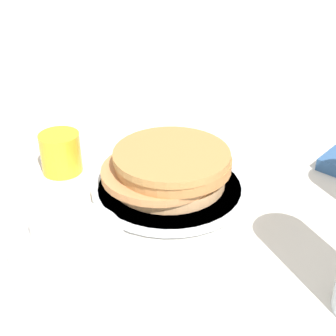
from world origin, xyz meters
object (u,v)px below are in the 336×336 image
Objects in this scene: pancake_stack at (169,167)px; cream_jug at (69,267)px; juice_glass at (61,153)px; plate at (168,187)px.

cream_jug is at bearing -155.60° from pancake_stack.
plate is at bearing -60.73° from juice_glass.
cream_jug is at bearing -155.67° from plate.
cream_jug reaches higher than juice_glass.
juice_glass is at bearing 62.37° from cream_jug.
plate is 1.92× the size of cream_jug.
pancake_stack is (0.00, 0.00, 0.03)m from plate.
pancake_stack is 0.18m from juice_glass.
pancake_stack is 0.25m from cream_jug.
pancake_stack is at bearing 24.40° from cream_jug.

